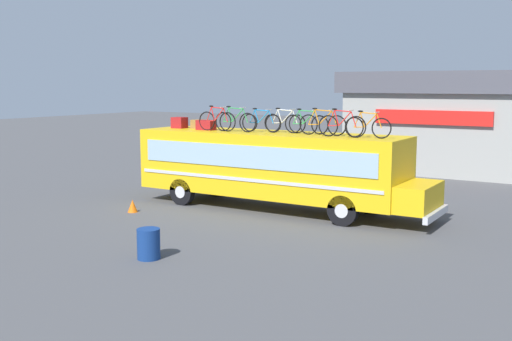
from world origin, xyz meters
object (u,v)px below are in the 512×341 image
rooftop_bicycle_3 (261,122)px  rooftop_bicycle_4 (285,122)px  bus (273,165)px  luggage_bag_3 (206,125)px  rooftop_bicycle_8 (368,127)px  rooftop_bicycle_1 (217,120)px  rooftop_bicycle_5 (306,123)px  rooftop_bicycle_6 (322,124)px  rooftop_bicycle_7 (342,125)px  trash_bin (149,244)px  rooftop_bicycle_2 (235,121)px  luggage_bag_1 (179,123)px  traffic_cone (133,206)px  luggage_bag_2 (200,124)px

rooftop_bicycle_3 → rooftop_bicycle_4: 0.89m
bus → luggage_bag_3: bearing=-176.0°
rooftop_bicycle_8 → bus: bearing=175.5°
bus → rooftop_bicycle_1: 2.78m
rooftop_bicycle_8 → rooftop_bicycle_5: bearing=169.5°
rooftop_bicycle_6 → rooftop_bicycle_8: rooftop_bicycle_6 is taller
rooftop_bicycle_7 → trash_bin: bearing=-109.3°
rooftop_bicycle_1 → rooftop_bicycle_4: 2.67m
rooftop_bicycle_2 → rooftop_bicycle_7: bearing=-0.8°
luggage_bag_1 → rooftop_bicycle_6: rooftop_bicycle_6 is taller
rooftop_bicycle_2 → rooftop_bicycle_3: 0.99m
traffic_cone → rooftop_bicycle_8: bearing=20.2°
luggage_bag_2 → rooftop_bicycle_1: size_ratio=0.36×
rooftop_bicycle_4 → trash_bin: 8.13m
rooftop_bicycle_6 → rooftop_bicycle_8: size_ratio=1.10×
luggage_bag_1 → rooftop_bicycle_7: (7.32, -0.47, 0.18)m
rooftop_bicycle_7 → rooftop_bicycle_8: size_ratio=1.06×
bus → luggage_bag_1: luggage_bag_1 is taller
rooftop_bicycle_5 → rooftop_bicycle_6: bearing=-19.4°
luggage_bag_1 → rooftop_bicycle_1: (2.18, -0.45, 0.18)m
rooftop_bicycle_3 → rooftop_bicycle_4: bearing=14.0°
rooftop_bicycle_4 → rooftop_bicycle_7: (2.54, -0.63, 0.02)m
rooftop_bicycle_4 → traffic_cone: (-4.44, -3.38, -3.01)m
luggage_bag_1 → rooftop_bicycle_5: rooftop_bicycle_5 is taller
luggage_bag_2 → rooftop_bicycle_8: bearing=-5.0°
bus → rooftop_bicycle_3: bearing=-178.7°
rooftop_bicycle_4 → rooftop_bicycle_8: size_ratio=1.05×
rooftop_bicycle_7 → traffic_cone: bearing=-158.5°
bus → luggage_bag_1: 4.64m
luggage_bag_2 → rooftop_bicycle_2: bearing=-18.2°
rooftop_bicycle_6 → rooftop_bicycle_7: size_ratio=1.04×
bus → luggage_bag_1: (-4.42, 0.04, 1.42)m
rooftop_bicycle_7 → rooftop_bicycle_3: bearing=173.2°
rooftop_bicycle_1 → rooftop_bicycle_6: rooftop_bicycle_1 is taller
bus → rooftop_bicycle_1: (-2.24, -0.40, 1.60)m
luggage_bag_3 → rooftop_bicycle_2: 1.49m
luggage_bag_1 → trash_bin: bearing=-56.9°
trash_bin → traffic_cone: 6.20m
luggage_bag_2 → rooftop_bicycle_7: bearing=-6.8°
rooftop_bicycle_2 → traffic_cone: 4.91m
rooftop_bicycle_1 → rooftop_bicycle_4: (2.60, 0.61, -0.02)m
luggage_bag_3 → trash_bin: luggage_bag_3 is taller
rooftop_bicycle_4 → rooftop_bicycle_6: size_ratio=0.96×
rooftop_bicycle_6 → luggage_bag_1: bearing=178.7°
luggage_bag_1 → traffic_cone: size_ratio=1.18×
luggage_bag_2 → luggage_bag_3: luggage_bag_3 is taller
luggage_bag_3 → traffic_cone: size_ratio=1.55×
luggage_bag_3 → traffic_cone: bearing=-111.5°
luggage_bag_3 → rooftop_bicycle_5: (4.17, 0.37, 0.19)m
rooftop_bicycle_3 → trash_bin: rooftop_bicycle_3 is taller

